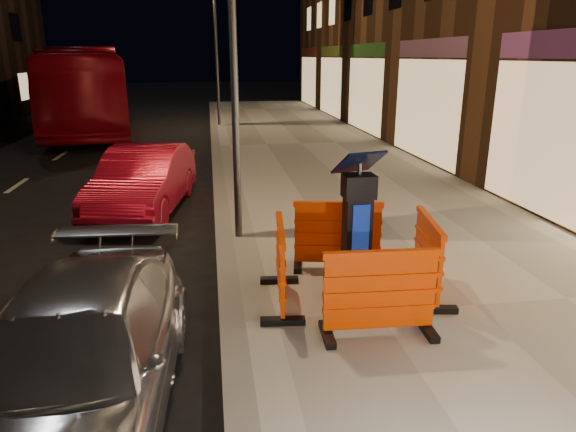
{
  "coord_description": "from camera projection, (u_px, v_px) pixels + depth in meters",
  "views": [
    {
      "loc": [
        -0.15,
        -5.32,
        3.11
      ],
      "look_at": [
        0.8,
        1.0,
        1.1
      ],
      "focal_mm": 32.0,
      "sensor_mm": 36.0,
      "label": 1
    }
  ],
  "objects": [
    {
      "name": "kerb",
      "position": [
        233.0,
        329.0,
        5.95
      ],
      "size": [
        0.3,
        60.0,
        0.15
      ],
      "primitive_type": "cube",
      "color": "slate",
      "rests_on": "ground"
    },
    {
      "name": "ground_plane",
      "position": [
        233.0,
        334.0,
        5.97
      ],
      "size": [
        120.0,
        120.0,
        0.0
      ],
      "primitive_type": "plane",
      "color": "black",
      "rests_on": "ground"
    },
    {
      "name": "barrier_back",
      "position": [
        338.0,
        235.0,
        7.33
      ],
      "size": [
        1.36,
        0.75,
        1.0
      ],
      "primitive_type": "cube",
      "rotation": [
        0.0,
        0.0,
        -0.19
      ],
      "color": "#EC3C00",
      "rests_on": "sidewalk"
    },
    {
      "name": "street_lamp_far",
      "position": [
        216.0,
        54.0,
        22.05
      ],
      "size": [
        0.12,
        0.12,
        6.0
      ],
      "primitive_type": "cylinder",
      "color": "#3F3F44",
      "rests_on": "sidewalk"
    },
    {
      "name": "barrier_front",
      "position": [
        380.0,
        294.0,
        5.53
      ],
      "size": [
        1.3,
        0.59,
        1.0
      ],
      "primitive_type": "cube",
      "rotation": [
        0.0,
        0.0,
        -0.05
      ],
      "color": "#EC3C00",
      "rests_on": "sidewalk"
    },
    {
      "name": "barrier_kerbside",
      "position": [
        281.0,
        265.0,
        6.29
      ],
      "size": [
        0.65,
        1.33,
        1.0
      ],
      "primitive_type": "cube",
      "rotation": [
        0.0,
        0.0,
        1.47
      ],
      "color": "#EC3C00",
      "rests_on": "sidewalk"
    },
    {
      "name": "street_lamp_mid",
      "position": [
        233.0,
        52.0,
        7.9
      ],
      "size": [
        0.12,
        0.12,
        6.0
      ],
      "primitive_type": "cylinder",
      "color": "#3F3F44",
      "rests_on": "sidewalk"
    },
    {
      "name": "car_red",
      "position": [
        146.0,
        211.0,
        10.7
      ],
      "size": [
        2.01,
        4.2,
        1.33
      ],
      "primitive_type": "imported",
      "rotation": [
        0.0,
        0.0,
        -0.15
      ],
      "color": "maroon",
      "rests_on": "ground"
    },
    {
      "name": "bus_doubledecker",
      "position": [
        93.0,
        131.0,
        22.11
      ],
      "size": [
        4.81,
        12.56,
        3.42
      ],
      "primitive_type": "imported",
      "rotation": [
        0.0,
        0.0,
        0.16
      ],
      "color": "maroon",
      "rests_on": "ground"
    },
    {
      "name": "parking_kiosk",
      "position": [
        357.0,
        231.0,
        6.31
      ],
      "size": [
        0.63,
        0.63,
        1.79
      ],
      "primitive_type": "cube",
      "rotation": [
        0.0,
        0.0,
        -0.13
      ],
      "color": "black",
      "rests_on": "sidewalk"
    },
    {
      "name": "barrier_bldgside",
      "position": [
        428.0,
        256.0,
        6.56
      ],
      "size": [
        0.73,
        1.35,
        1.0
      ],
      "primitive_type": "cube",
      "rotation": [
        0.0,
        0.0,
        1.4
      ],
      "color": "#EC3C00",
      "rests_on": "sidewalk"
    },
    {
      "name": "sidewalk",
      "position": [
        475.0,
        310.0,
        6.38
      ],
      "size": [
        6.0,
        60.0,
        0.15
      ],
      "primitive_type": "cube",
      "color": "#9A988C",
      "rests_on": "ground"
    },
    {
      "name": "car_silver",
      "position": [
        83.0,
        420.0,
        4.57
      ],
      "size": [
        1.87,
        4.22,
        1.2
      ],
      "primitive_type": "imported",
      "rotation": [
        0.0,
        0.0,
        -0.05
      ],
      "color": "silver",
      "rests_on": "ground"
    }
  ]
}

